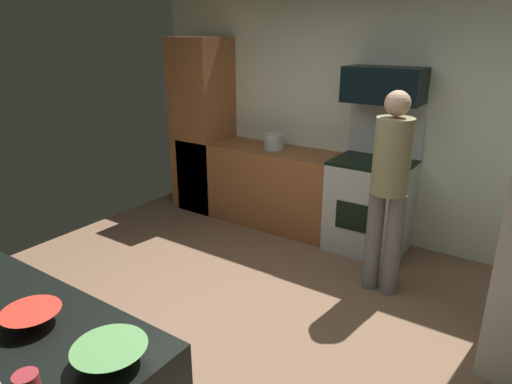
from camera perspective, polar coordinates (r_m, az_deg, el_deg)
ground_plane at (r=3.59m, az=-3.49°, el=-17.41°), size 5.20×4.80×0.02m
wall_back at (r=5.00m, az=13.00°, el=9.27°), size 5.20×0.12×2.60m
lower_cabinet_run at (r=5.29m, az=1.77°, el=0.79°), size 2.40×0.60×0.90m
cabinet_column at (r=5.71m, az=-6.74°, el=8.31°), size 0.60×0.60×2.10m
oven_range at (r=4.76m, az=14.26°, el=-1.18°), size 0.76×0.65×1.50m
microwave at (r=4.57m, az=15.87°, el=12.87°), size 0.74×0.38×0.34m
person_cook at (r=3.83m, az=16.49°, el=0.91°), size 0.31×0.30×1.73m
mixing_bowl_large at (r=1.97m, az=-17.92°, el=-19.05°), size 0.30×0.30×0.08m
mixing_bowl_prep at (r=2.32m, az=-26.46°, el=-14.05°), size 0.26×0.26×0.08m
stock_pot at (r=5.12m, az=2.25°, el=6.40°), size 0.23×0.23×0.17m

